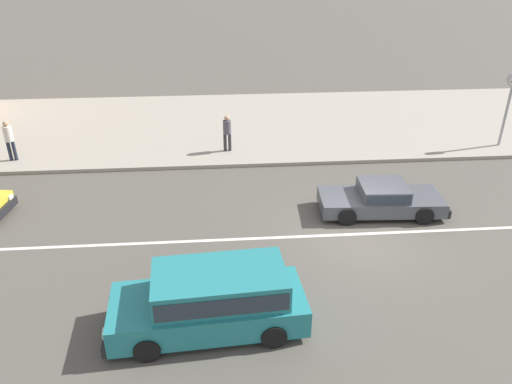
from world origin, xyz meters
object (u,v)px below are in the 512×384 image
at_px(pedestrian_mid_kerb, 227,131).
at_px(pedestrian_far_end, 9,138).
at_px(sedan_dark_grey_1, 382,198).
at_px(street_clock, 511,93).
at_px(minivan_teal_4, 213,297).

bearing_deg(pedestrian_mid_kerb, pedestrian_far_end, -177.91).
relative_size(sedan_dark_grey_1, street_clock, 1.33).
relative_size(pedestrian_mid_kerb, pedestrian_far_end, 0.93).
xyz_separation_m(minivan_teal_4, pedestrian_far_end, (-8.21, 10.35, 0.29)).
distance_m(street_clock, pedestrian_far_end, 20.88).
distance_m(street_clock, pedestrian_mid_kerb, 12.09).
bearing_deg(pedestrian_far_end, minivan_teal_4, -51.58).
height_order(street_clock, pedestrian_mid_kerb, street_clock).
bearing_deg(sedan_dark_grey_1, street_clock, 37.00).
xyz_separation_m(sedan_dark_grey_1, street_clock, (6.96, 5.24, 1.97)).
height_order(pedestrian_mid_kerb, pedestrian_far_end, pedestrian_far_end).
bearing_deg(pedestrian_far_end, pedestrian_mid_kerb, 2.09).
bearing_deg(minivan_teal_4, street_clock, 39.37).
relative_size(sedan_dark_grey_1, pedestrian_mid_kerb, 2.72).
bearing_deg(sedan_dark_grey_1, pedestrian_far_end, 159.33).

